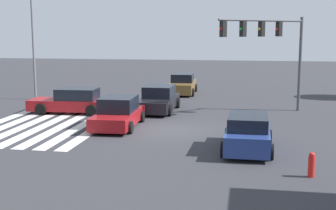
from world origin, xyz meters
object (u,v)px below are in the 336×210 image
car_1 (118,113)px  fire_hydrant (311,165)px  car_3 (73,102)px  traffic_signal_mast (271,40)px  street_light_pole_a (33,29)px  car_0 (182,85)px  car_4 (159,100)px  car_2 (248,133)px

car_1 → fire_hydrant: car_1 is taller
car_1 → car_3: bearing=-134.1°
traffic_signal_mast → street_light_pole_a: 16.57m
car_0 → car_1: 13.28m
car_1 → car_4: (-5.01, 1.14, 0.01)m
car_0 → car_3: (9.74, -5.24, -0.01)m
car_0 → car_1: car_0 is taller
traffic_signal_mast → street_light_pole_a: (-3.62, -16.16, 0.66)m
car_0 → fire_hydrant: bearing=17.6°
car_0 → street_light_pole_a: 11.85m
car_2 → car_3: size_ratio=0.84×
car_2 → car_3: 12.52m
car_0 → car_2: bearing=14.7°
car_0 → car_3: size_ratio=0.98×
car_4 → fire_hydrant: car_4 is taller
car_1 → car_4: bearing=165.7°
car_2 → fire_hydrant: size_ratio=4.86×
car_4 → fire_hydrant: bearing=32.6°
car_3 → street_light_pole_a: bearing=-48.4°
street_light_pole_a → fire_hydrant: (15.33, 17.08, -4.57)m
traffic_signal_mast → car_3: bearing=-38.6°
traffic_signal_mast → car_4: bearing=-47.3°
street_light_pole_a → fire_hydrant: size_ratio=9.75×
car_4 → car_3: bearing=-71.8°
car_0 → car_2: (16.90, 5.04, 0.02)m
car_0 → car_4: bearing=-4.3°
car_4 → street_light_pole_a: street_light_pole_a is taller
car_0 → car_4: 8.20m
street_light_pole_a → car_3: bearing=43.7°
car_3 → street_light_pole_a: street_light_pole_a is taller
car_3 → car_4: bearing=-164.5°
car_1 → street_light_pole_a: street_light_pole_a is taller
car_1 → fire_hydrant: bearing=49.6°
traffic_signal_mast → car_2: bearing=37.0°
car_0 → car_2: car_0 is taller
street_light_pole_a → car_2: bearing=51.1°
car_1 → street_light_pole_a: size_ratio=0.56×
car_3 → traffic_signal_mast: bearing=-175.7°
street_light_pole_a → traffic_signal_mast: bearing=77.4°
car_0 → fire_hydrant: 21.39m
car_4 → traffic_signal_mast: bearing=88.3°
car_2 → street_light_pole_a: size_ratio=0.50×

